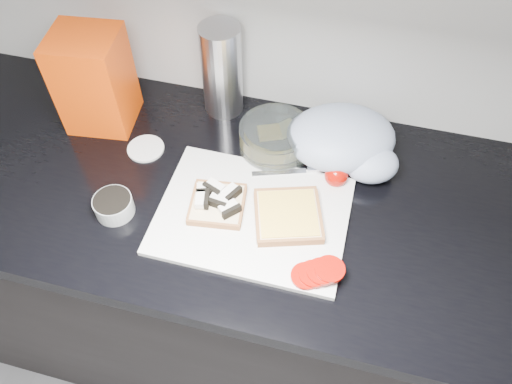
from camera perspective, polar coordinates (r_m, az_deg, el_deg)
base_cabinet at (r=1.51m, az=-1.41°, el=-10.67°), size 3.50×0.60×0.86m
countertop at (r=1.13m, az=-1.86°, el=-0.22°), size 3.50×0.64×0.04m
cutting_board at (r=1.06m, az=-0.41°, el=-2.69°), size 0.40×0.30×0.01m
bread_left at (r=1.07m, az=-4.45°, el=-1.18°), size 0.13×0.13×0.04m
bread_right at (r=1.05m, az=3.68°, el=-2.72°), size 0.18×0.18×0.02m
tomato_slices at (r=0.98m, az=7.07°, el=-9.12°), size 0.11×0.09×0.02m
knife at (r=1.13m, az=5.35°, el=2.47°), size 0.18×0.07×0.01m
seed_tub at (r=1.10m, az=-15.97°, el=-1.43°), size 0.08×0.08×0.04m
tub_lid at (r=1.22m, az=-12.49°, el=4.87°), size 0.11×0.11×0.01m
glass_bowl at (r=1.17m, az=2.19°, el=6.10°), size 0.17×0.17×0.07m
bread_bag at (r=1.25m, az=-17.98°, el=12.03°), size 0.17×0.16×0.24m
steel_canister at (r=1.22m, az=-3.92°, el=13.70°), size 0.10×0.10×0.23m
grocery_bag at (r=1.16m, az=10.16°, el=5.76°), size 0.30×0.27×0.11m
whole_tomatoes at (r=1.12m, az=9.16°, el=1.88°), size 0.05×0.05×0.05m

